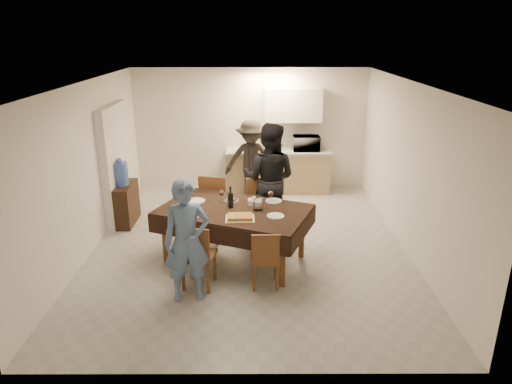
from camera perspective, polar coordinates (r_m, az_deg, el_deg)
floor at (r=7.55m, az=-0.89°, el=-6.57°), size 5.00×6.00×0.02m
ceiling at (r=6.82m, az=-1.01°, el=13.46°), size 5.00×6.00×0.02m
wall_back at (r=9.99m, az=-0.72°, el=7.85°), size 5.00×0.02×2.60m
wall_front at (r=4.29m, az=-1.46°, el=-8.60°), size 5.00×0.02×2.60m
wall_left at (r=7.53m, az=-20.34°, el=2.73°), size 0.02×6.00×2.60m
wall_right at (r=7.47m, az=18.63°, el=2.80°), size 0.02×6.00×2.60m
stub_partition at (r=8.67m, az=-17.07°, el=3.47°), size 0.15×1.40×2.10m
kitchen_base_cabinet at (r=9.90m, az=2.76°, el=2.53°), size 2.20×0.60×0.86m
kitchen_worktop at (r=9.78m, az=2.80°, el=5.08°), size 2.24×0.64×0.05m
upper_cabinet at (r=9.74m, az=4.65°, el=10.79°), size 1.20×0.34×0.70m
dining_table at (r=6.76m, az=-2.77°, el=-2.39°), size 2.46×1.96×0.84m
chair_near_left at (r=6.13m, az=-7.31°, el=-7.29°), size 0.49×0.50×0.51m
chair_near_right at (r=6.12m, az=1.20°, el=-7.79°), size 0.39×0.39×0.45m
chair_far_left at (r=7.46m, az=-5.99°, el=-1.73°), size 0.55×0.55×0.56m
chair_far_right at (r=7.42m, az=0.94°, el=-1.77°), size 0.58×0.59×0.55m
console at (r=8.58m, az=-16.25°, el=-1.43°), size 0.40×0.79×0.74m
water_jug at (r=8.40m, az=-16.62°, el=2.23°), size 0.27×0.27×0.41m
wine_bottle at (r=6.73m, az=-3.20°, el=-0.63°), size 0.08×0.08×0.33m
water_pitcher at (r=6.65m, az=0.21°, el=-1.38°), size 0.14×0.14×0.21m
savoury_tart at (r=6.38m, az=-2.02°, el=-3.13°), size 0.42×0.32×0.05m
salad_bowl at (r=6.89m, az=-0.22°, el=-1.24°), size 0.20×0.20×0.08m
mushroom_dish at (r=7.00m, az=-3.09°, el=-1.11°), size 0.19×0.19×0.03m
wine_glass_a at (r=6.52m, az=-7.71°, el=-2.11°), size 0.08×0.08×0.19m
wine_glass_b at (r=6.94m, az=1.84°, el=-0.60°), size 0.08×0.08×0.19m
wine_glass_c at (r=7.00m, az=-4.32°, el=-0.44°), size 0.09×0.09×0.19m
plate_near_left at (r=6.52m, az=-8.17°, el=-2.98°), size 0.25×0.25×0.01m
plate_near_right at (r=6.46m, az=2.44°, el=-3.00°), size 0.24×0.24×0.01m
plate_far_left at (r=7.07m, az=-7.53°, el=-1.12°), size 0.28×0.28×0.02m
plate_far_right at (r=7.02m, az=2.23°, el=-1.12°), size 0.25×0.25×0.01m
microwave at (r=9.79m, az=6.30°, el=6.08°), size 0.56×0.38×0.31m
person_near at (r=5.85m, az=-8.63°, el=-6.13°), size 0.66×0.51×1.62m
person_far at (r=7.69m, az=1.65°, el=1.63°), size 1.10×0.96×1.92m
person_kitchen at (r=9.35m, az=-0.62°, el=4.03°), size 1.06×0.61×1.65m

